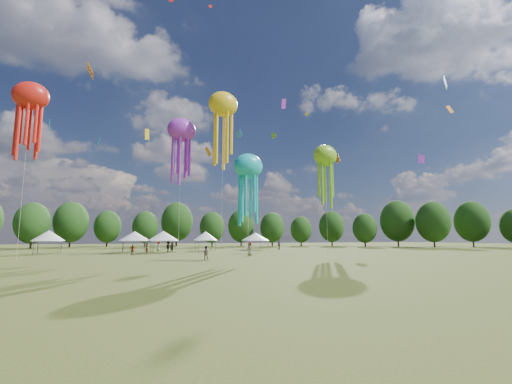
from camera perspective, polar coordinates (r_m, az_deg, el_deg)
name	(u,v)px	position (r m, az deg, el deg)	size (l,w,h in m)	color
ground	(466,305)	(15.87, 31.08, -15.54)	(300.00, 300.00, 0.00)	#384416
spectator_near	(206,253)	(41.36, -8.24, -9.82)	(0.76, 0.59, 1.56)	gray
spectators_far	(197,247)	(62.74, -9.58, -8.85)	(30.99, 24.25, 1.91)	gray
festival_tents	(173,236)	(65.89, -13.43, -7.04)	(42.03, 11.05, 3.72)	#47474C
show_kites	(204,139)	(50.37, -8.49, 8.58)	(43.32, 19.99, 24.79)	purple
small_kites	(214,71)	(60.97, -6.89, 19.01)	(73.15, 50.20, 45.10)	purple
treeline	(162,218)	(72.77, -15.05, -4.06)	(201.57, 95.24, 13.43)	#38281C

